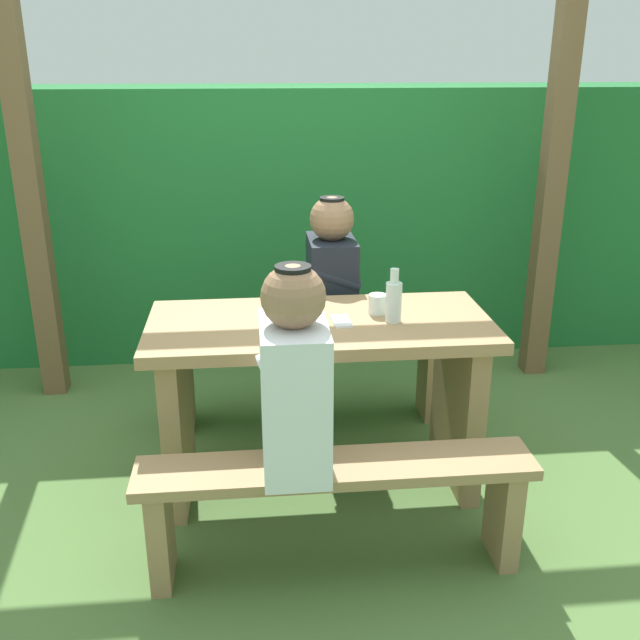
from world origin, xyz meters
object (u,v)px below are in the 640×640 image
(person_black_coat, at_px, (332,277))
(bottle_left, at_px, (302,297))
(picnic_table, at_px, (320,375))
(person_white_shirt, at_px, (294,378))
(drinking_glass, at_px, (378,304))
(bench_near, at_px, (336,493))
(bench_far, at_px, (309,364))
(cell_phone, at_px, (341,321))
(bottle_right, at_px, (394,300))

(person_black_coat, xyz_separation_m, bottle_left, (-0.18, -0.54, 0.08))
(picnic_table, bearing_deg, bottle_left, 156.51)
(person_white_shirt, xyz_separation_m, drinking_glass, (0.39, 0.63, 0.03))
(person_black_coat, height_order, bottle_left, person_black_coat)
(bench_near, distance_m, bench_far, 1.14)
(person_white_shirt, xyz_separation_m, cell_phone, (0.22, 0.54, -0.01))
(bench_near, xyz_separation_m, bottle_left, (-0.07, 0.60, 0.54))
(bench_near, distance_m, person_black_coat, 1.23)
(picnic_table, bearing_deg, drinking_glass, 13.77)
(bench_far, relative_size, bottle_right, 6.33)
(picnic_table, xyz_separation_m, bench_far, (0.00, 0.57, -0.20))
(bottle_right, bearing_deg, picnic_table, 172.71)
(bench_far, xyz_separation_m, bottle_right, (0.29, -0.61, 0.53))
(person_black_coat, distance_m, drinking_glass, 0.52)
(person_white_shirt, height_order, bottle_right, person_white_shirt)
(person_black_coat, height_order, drinking_glass, person_black_coat)
(person_black_coat, relative_size, bottle_left, 3.15)
(picnic_table, bearing_deg, person_black_coat, 78.72)
(bench_near, relative_size, drinking_glass, 16.91)
(bottle_left, xyz_separation_m, bottle_right, (0.36, -0.07, -0.00))
(person_white_shirt, distance_m, bottle_right, 0.69)
(bottle_left, xyz_separation_m, cell_phone, (0.15, -0.06, -0.09))
(bench_near, bearing_deg, cell_phone, 81.28)
(bench_near, height_order, bottle_right, bottle_right)
(picnic_table, xyz_separation_m, bottle_right, (0.29, -0.04, 0.34))
(drinking_glass, bearing_deg, cell_phone, -150.90)
(picnic_table, xyz_separation_m, cell_phone, (0.08, -0.03, 0.25))
(picnic_table, xyz_separation_m, person_white_shirt, (-0.14, -0.57, 0.26))
(bench_near, bearing_deg, bottle_right, 61.14)
(bench_far, distance_m, person_black_coat, 0.47)
(bench_far, height_order, bottle_left, bottle_left)
(bottle_right, xyz_separation_m, cell_phone, (-0.21, 0.01, -0.09))
(bench_far, bearing_deg, bottle_right, -64.22)
(person_black_coat, bearing_deg, bench_near, -95.68)
(drinking_glass, relative_size, bottle_left, 0.36)
(bench_far, height_order, person_white_shirt, person_white_shirt)
(bench_far, xyz_separation_m, person_white_shirt, (-0.14, -1.14, 0.45))
(cell_phone, bearing_deg, drinking_glass, 26.56)
(picnic_table, distance_m, person_white_shirt, 0.64)
(picnic_table, xyz_separation_m, bottle_left, (-0.07, 0.03, 0.34))
(bottle_right, distance_m, cell_phone, 0.23)
(picnic_table, height_order, person_white_shirt, person_white_shirt)
(drinking_glass, height_order, bottle_right, bottle_right)
(bench_far, distance_m, person_white_shirt, 1.23)
(bench_near, relative_size, bench_far, 1.00)
(bench_near, relative_size, cell_phone, 10.00)
(person_white_shirt, distance_m, bottle_left, 0.61)
(person_white_shirt, bearing_deg, bottle_right, 50.54)
(picnic_table, distance_m, bottle_right, 0.45)
(person_black_coat, bearing_deg, bottle_right, -73.38)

